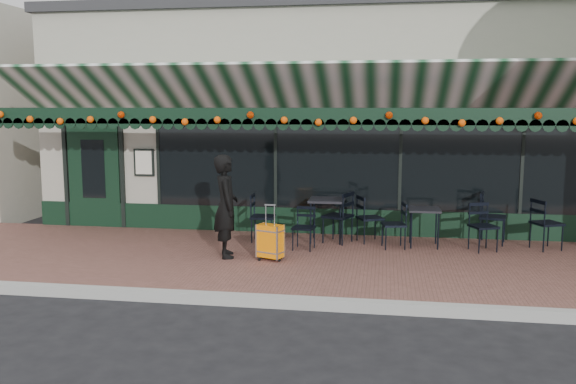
% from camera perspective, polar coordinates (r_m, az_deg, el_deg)
% --- Properties ---
extents(ground, '(80.00, 80.00, 0.00)m').
position_cam_1_polar(ground, '(8.21, 0.85, -10.63)').
color(ground, black).
rests_on(ground, ground).
extents(sidewalk, '(18.00, 4.00, 0.15)m').
position_cam_1_polar(sidewalk, '(10.09, 2.49, -6.62)').
color(sidewalk, brown).
rests_on(sidewalk, ground).
extents(curb, '(18.00, 0.16, 0.15)m').
position_cam_1_polar(curb, '(8.11, 0.77, -10.31)').
color(curb, '#9E9E99').
rests_on(curb, ground).
extents(restaurant_building, '(12.00, 9.60, 4.50)m').
position_cam_1_polar(restaurant_building, '(15.58, 5.02, 6.70)').
color(restaurant_building, '#A5A08F').
rests_on(restaurant_building, ground).
extents(woman, '(0.59, 0.72, 1.70)m').
position_cam_1_polar(woman, '(10.06, -5.81, -1.33)').
color(woman, black).
rests_on(woman, sidewalk).
extents(suitcase, '(0.45, 0.35, 0.91)m').
position_cam_1_polar(suitcase, '(9.89, -1.68, -4.67)').
color(suitcase, orange).
rests_on(suitcase, sidewalk).
extents(cafe_table_a, '(0.55, 0.55, 0.68)m').
position_cam_1_polar(cafe_table_a, '(11.06, 12.64, -1.88)').
color(cafe_table_a, black).
rests_on(cafe_table_a, sidewalk).
extents(cafe_table_b, '(0.64, 0.64, 0.79)m').
position_cam_1_polar(cafe_table_b, '(11.21, 3.66, -1.05)').
color(cafe_table_b, black).
rests_on(cafe_table_b, sidewalk).
extents(chair_a_left, '(0.48, 0.48, 0.82)m').
position_cam_1_polar(chair_a_left, '(10.85, 9.86, -3.06)').
color(chair_a_left, black).
rests_on(chair_a_left, sidewalk).
extents(chair_a_right, '(0.58, 0.58, 0.95)m').
position_cam_1_polar(chair_a_right, '(11.65, 18.62, -2.29)').
color(chair_a_right, black).
rests_on(chair_a_right, sidewalk).
extents(chair_a_front, '(0.54, 0.54, 0.84)m').
position_cam_1_polar(chair_a_front, '(11.01, 17.82, -3.14)').
color(chair_a_front, black).
rests_on(chair_a_front, sidewalk).
extents(chair_a_extra, '(0.59, 0.59, 0.90)m').
position_cam_1_polar(chair_a_extra, '(11.50, 23.05, -2.76)').
color(chair_a_extra, black).
rests_on(chair_a_extra, sidewalk).
extents(chair_b_left, '(0.63, 0.63, 0.96)m').
position_cam_1_polar(chair_b_left, '(11.15, 4.67, -2.32)').
color(chair_b_left, black).
rests_on(chair_b_left, sidewalk).
extents(chair_b_right, '(0.57, 0.57, 0.87)m').
position_cam_1_polar(chair_b_right, '(11.26, 7.68, -2.48)').
color(chair_b_right, black).
rests_on(chair_b_right, sidewalk).
extents(chair_b_front, '(0.42, 0.42, 0.75)m').
position_cam_1_polar(chair_b_front, '(10.60, 1.48, -3.40)').
color(chair_b_front, black).
rests_on(chair_b_front, sidewalk).
extents(chair_solo, '(0.47, 0.47, 0.89)m').
position_cam_1_polar(chair_solo, '(11.23, -2.35, -2.39)').
color(chair_solo, black).
rests_on(chair_solo, sidewalk).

